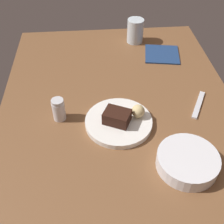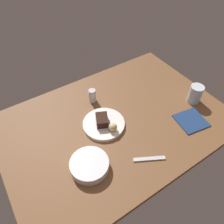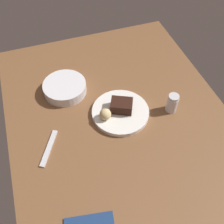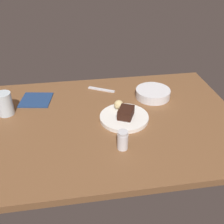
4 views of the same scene
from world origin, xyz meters
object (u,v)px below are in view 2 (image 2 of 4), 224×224
at_px(chocolate_cake_slice, 102,120).
at_px(salt_shaker, 92,96).
at_px(dessert_spoon, 150,158).
at_px(bread_roll, 113,127).
at_px(folded_napkin, 191,121).
at_px(dessert_plate, 104,124).
at_px(water_glass, 195,94).
at_px(side_bowl, 90,165).

xyz_separation_m(chocolate_cake_slice, salt_shaker, (0.05, 0.19, 0.00)).
bearing_deg(dessert_spoon, bread_roll, -47.11).
bearing_deg(dessert_spoon, folded_napkin, -141.71).
height_order(dessert_plate, bread_roll, bread_roll).
bearing_deg(dessert_spoon, dessert_plate, -47.57).
distance_m(dessert_spoon, folded_napkin, 0.34).
bearing_deg(water_glass, bread_roll, 172.75).
bearing_deg(bread_roll, folded_napkin, -23.28).
height_order(chocolate_cake_slice, side_bowl, chocolate_cake_slice).
distance_m(bread_roll, folded_napkin, 0.43).
relative_size(dessert_plate, dessert_spoon, 1.48).
xyz_separation_m(chocolate_cake_slice, water_glass, (0.54, -0.14, 0.01)).
bearing_deg(dessert_plate, side_bowl, -136.28).
bearing_deg(dessert_plate, water_glass, -13.77).
relative_size(dessert_plate, folded_napkin, 1.48).
xyz_separation_m(salt_shaker, water_glass, (0.49, -0.33, 0.01)).
bearing_deg(side_bowl, dessert_spoon, -24.21).
relative_size(bread_roll, dessert_spoon, 0.29).
xyz_separation_m(bread_roll, salt_shaker, (0.03, 0.26, -0.00)).
distance_m(chocolate_cake_slice, salt_shaker, 0.20).
relative_size(chocolate_cake_slice, dessert_spoon, 0.55).
xyz_separation_m(water_glass, dessert_spoon, (-0.46, -0.16, -0.05)).
distance_m(salt_shaker, side_bowl, 0.44).
height_order(dessert_plate, side_bowl, side_bowl).
relative_size(water_glass, folded_napkin, 0.72).
height_order(bread_roll, salt_shaker, salt_shaker).
relative_size(dessert_spoon, folded_napkin, 1.00).
distance_m(bread_roll, side_bowl, 0.23).
distance_m(bread_roll, water_glass, 0.53).
bearing_deg(folded_napkin, dessert_spoon, -170.36).
relative_size(bread_roll, folded_napkin, 0.29).
bearing_deg(dessert_plate, folded_napkin, -29.87).
bearing_deg(dessert_plate, dessert_spoon, -76.21).
bearing_deg(bread_roll, dessert_plate, 102.17).
relative_size(salt_shaker, dessert_spoon, 0.53).
relative_size(chocolate_cake_slice, water_glass, 0.76).
distance_m(dessert_plate, dessert_spoon, 0.30).
distance_m(dessert_plate, chocolate_cake_slice, 0.03).
height_order(salt_shaker, water_glass, water_glass).
height_order(dessert_plate, folded_napkin, dessert_plate).
xyz_separation_m(salt_shaker, dessert_spoon, (0.03, -0.49, -0.04)).
xyz_separation_m(bread_roll, water_glass, (0.52, -0.07, 0.01)).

